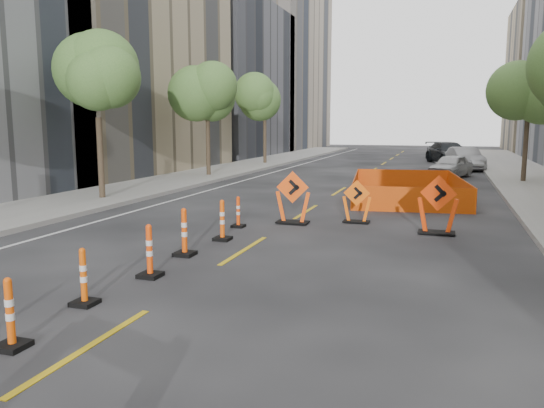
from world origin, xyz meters
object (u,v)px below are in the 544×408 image
(channelizer_1, at_px, (10,313))
(parked_car_far, at_px, (449,153))
(parked_car_near, at_px, (451,166))
(channelizer_6, at_px, (238,212))
(chevron_sign_center, at_px, (357,201))
(channelizer_5, at_px, (222,220))
(chevron_sign_left, at_px, (293,198))
(parked_car_mid, at_px, (465,159))
(channelizer_3, at_px, (149,251))
(channelizer_4, at_px, (184,232))
(channelizer_2, at_px, (83,277))
(chevron_sign_right, at_px, (438,205))

(channelizer_1, xyz_separation_m, parked_car_far, (5.72, 38.00, 0.32))
(parked_car_near, distance_m, parked_car_far, 11.61)
(channelizer_6, distance_m, chevron_sign_center, 3.71)
(channelizer_5, height_order, chevron_sign_left, chevron_sign_left)
(channelizer_1, bearing_deg, chevron_sign_left, 83.55)
(channelizer_6, height_order, parked_car_mid, parked_car_mid)
(channelizer_1, relative_size, parked_car_mid, 0.22)
(channelizer_5, bearing_deg, chevron_sign_center, 50.51)
(channelizer_1, distance_m, parked_car_mid, 32.99)
(channelizer_3, distance_m, chevron_sign_center, 7.80)
(channelizer_3, bearing_deg, channelizer_4, 95.07)
(channelizer_2, bearing_deg, parked_car_mid, 77.18)
(channelizer_2, bearing_deg, parked_car_near, 76.24)
(parked_car_far, bearing_deg, channelizer_2, -119.13)
(channelizer_4, bearing_deg, channelizer_3, -84.93)
(channelizer_4, xyz_separation_m, parked_car_far, (5.88, 32.60, 0.26))
(chevron_sign_left, relative_size, parked_car_mid, 0.36)
(parked_car_far, bearing_deg, channelizer_1, -118.41)
(chevron_sign_left, bearing_deg, parked_car_near, 63.25)
(channelizer_3, distance_m, parked_car_near, 23.53)
(channelizer_1, relative_size, channelizer_4, 0.89)
(channelizer_2, height_order, parked_car_far, parked_car_far)
(channelizer_2, distance_m, channelizer_3, 1.81)
(channelizer_5, height_order, channelizer_6, channelizer_5)
(channelizer_2, relative_size, channelizer_3, 0.92)
(channelizer_4, height_order, channelizer_5, channelizer_4)
(channelizer_5, distance_m, chevron_sign_left, 3.06)
(chevron_sign_left, height_order, parked_car_near, chevron_sign_left)
(channelizer_6, bearing_deg, channelizer_3, -87.33)
(channelizer_3, height_order, parked_car_far, parked_car_far)
(channelizer_5, height_order, parked_car_mid, parked_car_mid)
(channelizer_4, xyz_separation_m, chevron_sign_left, (1.30, 4.64, 0.25))
(channelizer_1, bearing_deg, channelizer_2, 96.12)
(channelizer_3, xyz_separation_m, chevron_sign_left, (1.14, 6.44, 0.27))
(chevron_sign_left, xyz_separation_m, parked_car_far, (4.58, 27.96, 0.01))
(chevron_sign_right, xyz_separation_m, parked_car_near, (0.44, 16.60, -0.16))
(channelizer_5, distance_m, chevron_sign_right, 5.98)
(chevron_sign_right, bearing_deg, channelizer_2, -111.01)
(channelizer_4, bearing_deg, chevron_sign_right, 38.28)
(parked_car_near, height_order, parked_car_far, parked_car_far)
(parked_car_mid, distance_m, parked_car_far, 5.80)
(parked_car_mid, bearing_deg, channelizer_2, -116.35)
(channelizer_3, height_order, chevron_sign_left, chevron_sign_left)
(channelizer_3, bearing_deg, chevron_sign_right, 48.90)
(channelizer_3, relative_size, chevron_sign_center, 0.81)
(chevron_sign_center, xyz_separation_m, parked_car_far, (2.74, 27.19, 0.15))
(chevron_sign_center, bearing_deg, channelizer_4, -124.06)
(channelizer_2, relative_size, chevron_sign_center, 0.74)
(channelizer_4, distance_m, parked_car_near, 21.83)
(channelizer_5, xyz_separation_m, chevron_sign_left, (1.12, 2.84, 0.27))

